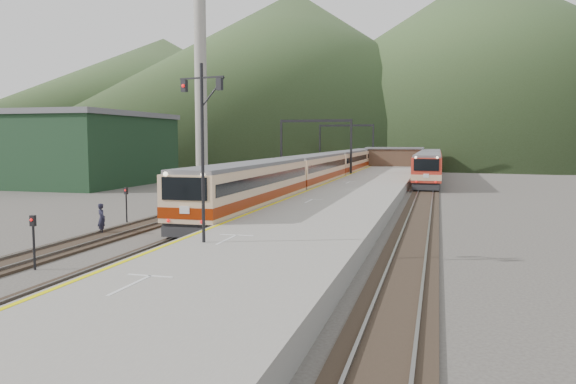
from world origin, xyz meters
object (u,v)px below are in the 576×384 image
(main_train, at_px, (347,162))
(signal_mast, at_px, (202,135))
(worker, at_px, (102,219))
(second_train, at_px, (429,164))

(main_train, xyz_separation_m, signal_mast, (3.07, -57.87, 3.44))
(signal_mast, relative_size, worker, 4.25)
(main_train, xyz_separation_m, worker, (-5.70, -52.09, -1.24))
(second_train, height_order, signal_mast, signal_mast)
(signal_mast, height_order, worker, signal_mast)
(main_train, relative_size, worker, 60.14)
(worker, bearing_deg, second_train, -74.05)
(main_train, distance_m, signal_mast, 58.05)
(main_train, bearing_deg, signal_mast, -86.96)
(main_train, bearing_deg, worker, -96.25)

